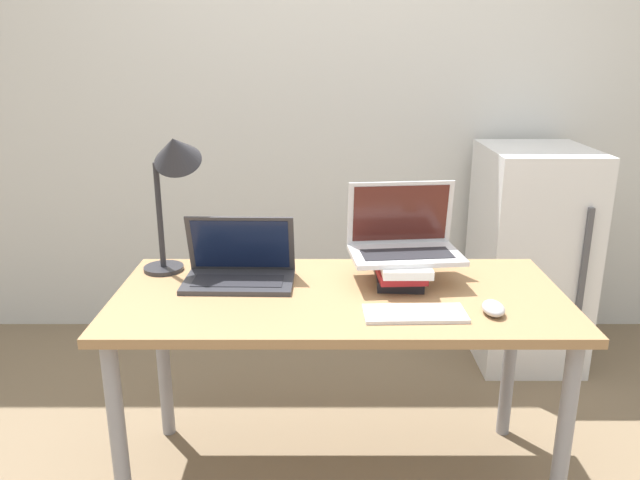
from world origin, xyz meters
The scene contains 9 objects.
wall_back centered at (0.00, 1.64, 1.35)m, with size 8.00×0.05×2.70m.
desk centered at (0.00, 0.34, 0.63)m, with size 1.45×0.67×0.71m.
laptop_left centered at (-0.34, 0.44, 0.76)m, with size 0.37×0.23×0.22m.
book_stack centered at (0.21, 0.43, 0.76)m, with size 0.18×0.29×0.09m.
laptop_on_books centered at (0.22, 0.46, 0.85)m, with size 0.39×0.27×0.24m.
wireless_keyboard centered at (0.22, 0.16, 0.72)m, with size 0.31×0.14×0.01m.
mouse centered at (0.45, 0.17, 0.73)m, with size 0.06×0.10×0.04m.
desk_lamp centered at (-0.55, 0.51, 1.10)m, with size 0.23×0.20×0.52m.
mini_fridge centered at (0.94, 1.28, 0.52)m, with size 0.47×0.58×1.03m.
Camera 1 is at (-0.06, -1.54, 1.48)m, focal length 35.00 mm.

